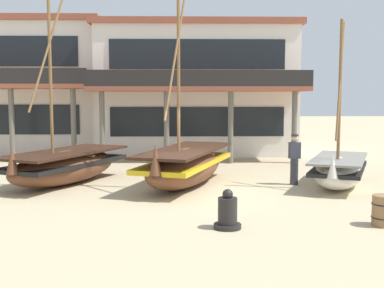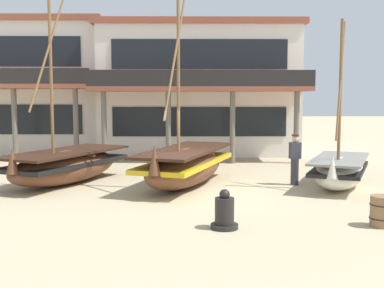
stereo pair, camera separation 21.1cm
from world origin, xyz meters
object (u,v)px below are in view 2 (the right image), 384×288
capstan_winch (224,213)px  harbor_building_annex (21,87)px  harbor_building_main (198,89)px  fisherman_by_hull (295,160)px  fishing_boat_far_right (66,165)px  wooden_barrel (382,211)px  fishing_boat_centre_large (186,165)px  fishing_boat_near_left (340,170)px

capstan_winch → harbor_building_annex: (-10.12, 16.66, 3.12)m
harbor_building_main → fisherman_by_hull: bearing=-73.9°
fishing_boat_far_right → harbor_building_main: size_ratio=0.67×
fisherman_by_hull → harbor_building_annex: 17.35m
harbor_building_annex → harbor_building_main: bearing=-5.8°
fisherman_by_hull → wooden_barrel: fisherman_by_hull is taller
wooden_barrel → harbor_building_annex: 21.67m
capstan_winch → harbor_building_main: bearing=90.9°
fishing_boat_centre_large → capstan_winch: size_ratio=8.30×
harbor_building_main → fishing_boat_far_right: bearing=-115.2°
fishing_boat_near_left → fishing_boat_centre_large: 5.00m
fishing_boat_near_left → capstan_winch: fishing_boat_near_left is taller
fisherman_by_hull → wooden_barrel: 5.26m
fisherman_by_hull → harbor_building_main: (-2.99, 10.35, 2.50)m
fishing_boat_far_right → wooden_barrel: (8.50, -5.55, -0.27)m
fishing_boat_centre_large → wooden_barrel: fishing_boat_centre_large is taller
fishing_boat_centre_large → harbor_building_annex: fishing_boat_centre_large is taller
fishing_boat_far_right → fishing_boat_centre_large: bearing=-6.3°
fishing_boat_near_left → fisherman_by_hull: 1.45m
fishing_boat_near_left → harbor_building_main: (-4.35, 10.77, 2.79)m
fishing_boat_near_left → harbor_building_main: bearing=112.0°
fishing_boat_centre_large → fishing_boat_far_right: size_ratio=1.07×
fishing_boat_centre_large → fisherman_by_hull: 3.63m
fishing_boat_centre_large → wooden_barrel: bearing=-49.0°
harbor_building_main → wooden_barrel: bearing=-76.2°
fishing_boat_centre_large → fisherman_by_hull: size_ratio=4.35×
fishing_boat_near_left → fishing_boat_centre_large: (-4.98, 0.34, 0.13)m
harbor_building_annex → fishing_boat_centre_large: bearing=-51.1°
wooden_barrel → capstan_winch: bearing=-177.9°
fishing_boat_far_right → capstan_winch: 7.54m
fishing_boat_centre_large → fishing_boat_far_right: bearing=173.7°
fishing_boat_far_right → fisherman_by_hull: size_ratio=4.05×
fishing_boat_near_left → wooden_barrel: fishing_boat_near_left is taller
fishing_boat_far_right → capstan_winch: fishing_boat_far_right is taller
fishing_boat_far_right → capstan_winch: size_ratio=7.72×
fishing_boat_near_left → fishing_boat_far_right: (-9.04, 0.79, 0.07)m
fisherman_by_hull → harbor_building_annex: harbor_building_annex is taller
fishing_boat_centre_large → harbor_building_annex: (-9.23, 11.43, 2.78)m
fishing_boat_near_left → harbor_building_annex: (-14.22, 11.76, 2.92)m
wooden_barrel → fishing_boat_near_left: bearing=83.4°
fishing_boat_centre_large → fisherman_by_hull: (3.62, 0.08, 0.15)m
capstan_winch → fisherman_by_hull: bearing=62.7°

